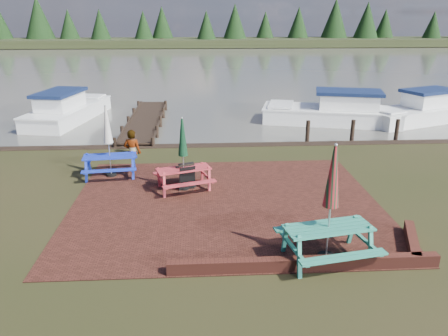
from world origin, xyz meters
TOP-DOWN VIEW (x-y plane):
  - ground at (0.00, 0.00)m, footprint 120.00×120.00m
  - paving at (0.00, 1.00)m, footprint 9.00×7.50m
  - brick_wall at (2.15, -2.42)m, footprint 6.21×1.79m
  - water at (0.00, 37.00)m, footprint 120.00×60.00m
  - far_treeline at (0.00, 66.00)m, footprint 120.00×10.00m
  - picnic_table_teal at (2.10, -2.20)m, footprint 2.26×2.09m
  - picnic_table_red at (-1.26, 2.20)m, footprint 2.05×1.93m
  - picnic_table_blue at (-3.80, 3.54)m, footprint 1.92×1.74m
  - chalkboard at (-1.15, 2.19)m, footprint 0.55×0.65m
  - jetty at (-3.50, 11.28)m, footprint 1.76×9.08m
  - boat_jetty at (-7.78, 12.68)m, footprint 3.44×6.78m
  - boat_near at (6.34, 11.37)m, footprint 7.44×4.11m
  - boat_far at (10.91, 11.31)m, footprint 6.37×4.21m
  - person at (-3.43, 6.08)m, footprint 0.78×0.60m

SIDE VIEW (x-z plane):
  - ground at x=0.00m, z-range 0.00..0.00m
  - water at x=0.00m, z-range -0.01..0.01m
  - paving at x=0.00m, z-range 0.00..0.02m
  - jetty at x=-3.50m, z-range -0.39..0.61m
  - brick_wall at x=2.15m, z-range 0.00..0.30m
  - boat_jetty at x=-7.78m, z-range -0.57..1.30m
  - boat_far at x=10.91m, z-range -0.57..1.30m
  - boat_near at x=6.34m, z-range -0.58..1.33m
  - chalkboard at x=-1.15m, z-range 0.01..0.84m
  - picnic_table_red at x=-1.26m, z-range -0.35..1.98m
  - picnic_table_blue at x=-3.80m, z-range -0.37..2.08m
  - picnic_table_teal at x=2.10m, z-range -0.41..2.33m
  - person at x=-3.43m, z-range 0.00..1.93m
  - far_treeline at x=0.00m, z-range -0.77..7.33m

